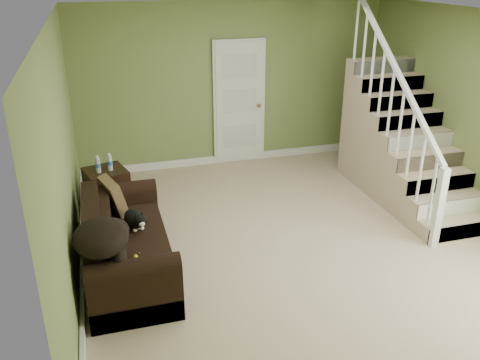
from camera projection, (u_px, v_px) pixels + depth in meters
floor at (292, 238)px, 6.22m from camera, size 5.00×5.50×0.01m
ceiling at (302, 17)px, 5.19m from camera, size 5.00×5.50×0.01m
wall_back at (233, 85)px, 8.13m from camera, size 5.00×0.04×2.60m
wall_front at (456, 269)px, 3.28m from camera, size 5.00×0.04×2.60m
wall_left at (64, 160)px, 5.07m from camera, size 0.04×5.50×2.60m
baseboard_back at (233, 158)px, 8.60m from camera, size 5.00×0.04×0.12m
baseboard_left at (82, 265)px, 5.57m from camera, size 0.04×5.50×0.12m
baseboard_right at (464, 209)px, 6.83m from camera, size 0.04×5.50×0.12m
door at (239, 103)px, 8.24m from camera, size 0.86×0.12×2.02m
staircase at (398, 148)px, 7.33m from camera, size 1.00×2.51×2.82m
sofa at (124, 247)px, 5.45m from camera, size 0.86×2.00×0.79m
side_table at (107, 191)px, 6.77m from camera, size 0.62×0.62×0.84m
cat at (135, 220)px, 5.55m from camera, size 0.32×0.53×0.26m
banana at (136, 259)px, 4.95m from camera, size 0.06×0.18×0.05m
throw_pillow at (114, 198)px, 5.89m from camera, size 0.34×0.50×0.47m
throw_blanket at (101, 237)px, 4.62m from camera, size 0.65×0.76×0.27m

